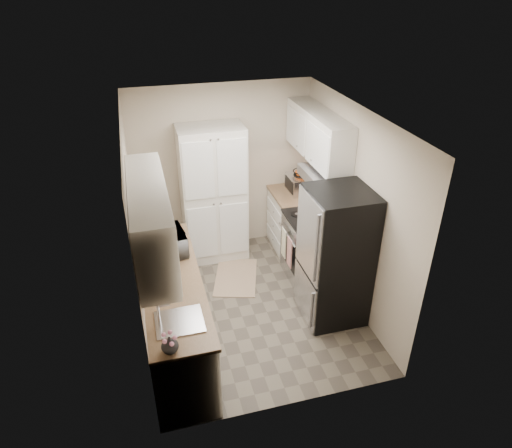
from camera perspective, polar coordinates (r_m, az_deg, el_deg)
name	(u,v)px	position (r m, az deg, el deg)	size (l,w,h in m)	color
ground	(251,304)	(6.04, -0.68, -10.03)	(3.20, 3.20, 0.00)	#665B4C
room_shell	(248,192)	(5.14, -0.95, 3.96)	(2.64, 3.24, 2.52)	beige
pantry_cabinet	(213,195)	(6.55, -5.35, 3.67)	(0.90, 0.55, 2.00)	silver
base_cabinet_left	(175,313)	(5.32, -10.06, -10.87)	(0.60, 2.30, 0.88)	silver
countertop_left	(171,280)	(5.03, -10.52, -6.88)	(0.63, 2.33, 0.04)	#846647
base_cabinet_right	(293,222)	(6.98, 4.70, 0.23)	(0.60, 0.80, 0.88)	silver
countertop_right	(295,195)	(6.76, 4.86, 3.62)	(0.63, 0.83, 0.04)	#846647
electric_range	(312,247)	(6.31, 6.99, -2.93)	(0.71, 0.78, 1.13)	#B7B7BC
refrigerator	(336,257)	(5.49, 9.93, -4.03)	(0.70, 0.72, 1.70)	#B7B7BC
microwave	(171,242)	(5.39, -10.64, -2.21)	(0.48, 0.33, 0.27)	#AEAEB2
wine_bottle	(164,223)	(5.74, -11.39, 0.12)	(0.08, 0.08, 0.32)	black
flower_vase	(170,345)	(4.14, -10.73, -14.59)	(0.15, 0.15, 0.16)	white
cutting_board	(169,219)	(5.88, -10.77, 0.64)	(0.02, 0.22, 0.27)	#4D8F35
toaster_oven	(300,184)	(6.79, 5.52, 5.05)	(0.34, 0.43, 0.25)	silver
fruit_basket	(301,172)	(6.75, 5.70, 6.53)	(0.25, 0.25, 0.11)	#F35E11
kitchen_mat	(236,277)	(6.51, -2.52, -6.64)	(0.57, 0.90, 0.01)	tan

